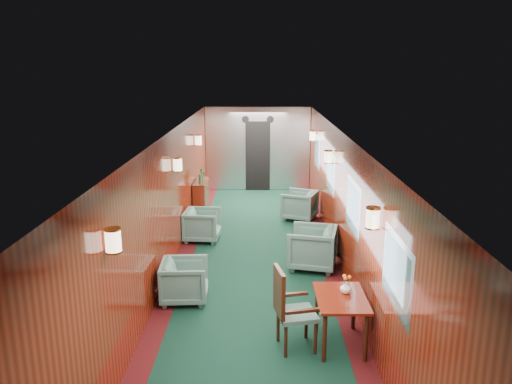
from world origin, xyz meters
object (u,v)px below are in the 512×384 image
armchair_left_near (185,281)px  armchair_right_near (312,248)px  dining_table (341,304)px  armchair_right_far (299,205)px  side_chair (289,306)px  armchair_left_far (202,225)px  credenza (201,198)px

armchair_left_near → armchair_right_near: armchair_right_near is taller
dining_table → armchair_right_far: (-0.12, 5.46, -0.23)m
dining_table → armchair_right_near: (-0.11, 2.55, -0.19)m
side_chair → armchair_left_far: side_chair is taller
armchair_right_near → armchair_right_far: armchair_right_near is taller
armchair_left_near → side_chair: bearing=-134.4°
dining_table → side_chair: (-0.67, -0.10, 0.03)m
dining_table → armchair_left_near: (-2.19, 1.24, -0.24)m
side_chair → armchair_left_near: side_chair is taller
armchair_left_far → armchair_right_far: bearing=-50.5°
credenza → side_chair: bearing=-72.9°
dining_table → armchair_right_near: size_ratio=1.10×
dining_table → credenza: bearing=112.6°
armchair_left_far → armchair_right_far: (2.11, 1.49, 0.01)m
dining_table → armchair_right_near: armchair_right_near is taller
credenza → armchair_right_near: bearing=-53.5°
armchair_right_far → armchair_right_near: bearing=21.6°
dining_table → armchair_right_far: 5.47m
armchair_left_near → armchair_right_far: 4.70m
armchair_right_near → armchair_right_far: 2.91m
armchair_left_far → armchair_right_near: armchair_right_near is taller
armchair_right_near → side_chair: bearing=0.7°
side_chair → armchair_left_far: 4.36m
credenza → armchair_right_near: credenza is taller
side_chair → armchair_right_far: (0.55, 5.56, -0.25)m
dining_table → credenza: size_ratio=0.80×
credenza → armchair_left_near: bearing=-86.5°
credenza → armchair_left_far: credenza is taller
armchair_left_near → armchair_right_near: 2.46m
armchair_left_near → armchair_left_far: armchair_left_far is taller
dining_table → credenza: (-2.46, 5.72, -0.13)m
side_chair → credenza: 6.09m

